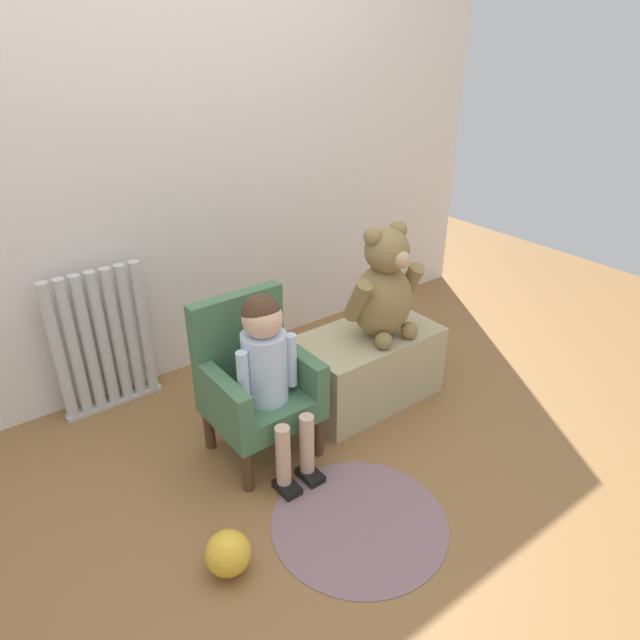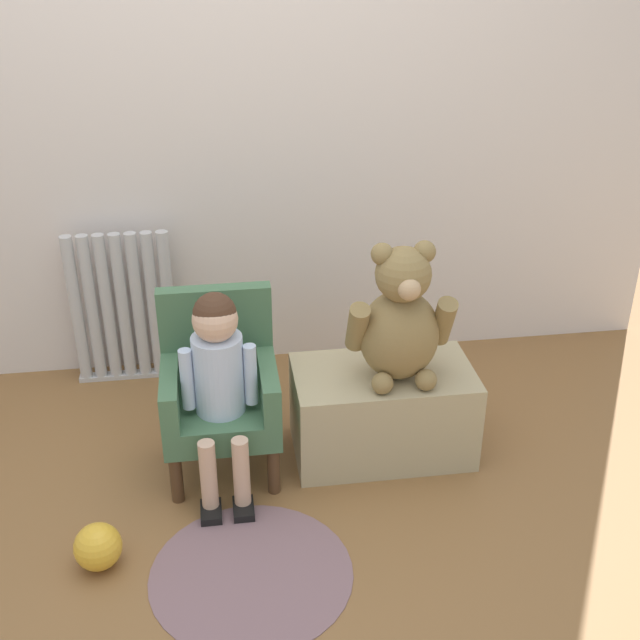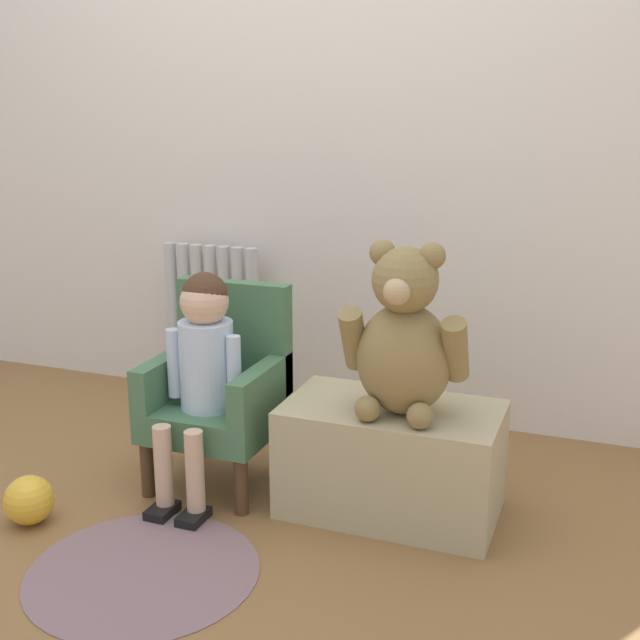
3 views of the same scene
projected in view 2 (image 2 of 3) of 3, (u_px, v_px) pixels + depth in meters
The scene contains 9 objects.
ground_plane at pixel (248, 565), 2.48m from camera, with size 6.00×6.00×0.00m, color brown.
back_wall at pixel (214, 84), 3.07m from camera, with size 3.80×0.05×2.40m, color silver.
radiator at pixel (123, 309), 3.31m from camera, with size 0.43×0.05×0.66m.
child_armchair at pixel (220, 388), 2.79m from camera, with size 0.39×0.37×0.65m.
child_figure at pixel (218, 367), 2.63m from camera, with size 0.25×0.35×0.72m.
low_bench at pixel (382, 411), 2.92m from camera, with size 0.64×0.37×0.34m, color tan.
large_teddy_bear at pixel (400, 321), 2.71m from camera, with size 0.37×0.26×0.51m.
floor_rug at pixel (251, 573), 2.44m from camera, with size 0.62×0.62×0.01m, color #826268.
toy_ball at pixel (98, 547), 2.44m from camera, with size 0.15×0.15×0.15m, color gold.
Camera 2 is at (-0.04, -1.86, 1.82)m, focal length 45.00 mm.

